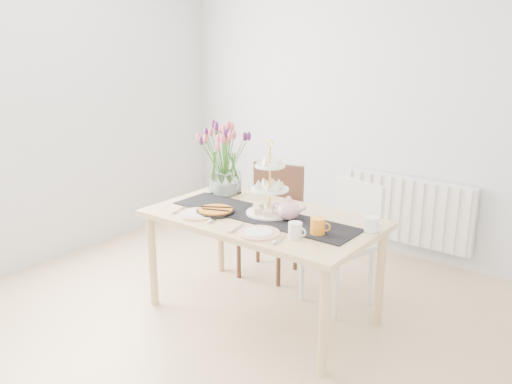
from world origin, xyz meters
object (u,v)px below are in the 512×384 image
Objects in this scene: tulip_vase at (225,149)px; tart_tin at (215,211)px; cake_stand at (270,196)px; teapot at (288,210)px; plate_left at (198,214)px; dining_table at (262,227)px; chair_white at (346,233)px; chair_brown at (272,211)px; mug_white at (295,231)px; mug_orange at (318,226)px; plate_right at (259,233)px; radiator at (406,210)px; cream_jug at (372,224)px.

tulip_vase is 2.47× the size of tart_tin.
cake_stand is 0.18m from teapot.
cake_stand is 1.78× the size of plate_left.
plate_left reaches higher than dining_table.
chair_white reaches higher than teapot.
chair_brown is 3.37× the size of plate_left.
tart_tin is (0.09, -0.82, 0.23)m from chair_brown.
mug_white is (0.41, -0.22, 0.13)m from dining_table.
plate_left is (-0.79, -0.04, -0.04)m from mug_white.
dining_table is 5.90× the size of plate_left.
mug_orange is at bearing -15.72° from cake_stand.
tart_tin is 0.51m from plate_right.
teapot is 0.33m from mug_white.
plate_left is at bearing -112.30° from radiator.
radiator is at bearing 83.90° from plate_right.
mug_white is 0.38× the size of plate_left.
radiator is at bearing 104.45° from chair_white.
cream_jug is (0.34, -1.44, 0.35)m from radiator.
cake_stand is (-0.34, -0.50, 0.35)m from chair_white.
mug_orange is (1.04, -0.33, -0.31)m from tulip_vase.
tulip_vase is at bearing -122.54° from chair_brown.
chair_brown is 1.90× the size of cake_stand.
chair_white is 0.62m from teapot.
mug_orange is (0.08, 0.14, 0.00)m from mug_white.
teapot is 0.90× the size of tart_tin.
radiator is 1.24m from chair_brown.
tulip_vase is 0.59m from tart_tin.
tart_tin is at bearing 163.83° from plate_right.
teapot is at bearing -6.89° from cake_stand.
cream_jug reaches higher than dining_table.
plate_left is at bearing -70.11° from tulip_vase.
chair_white is 3.81× the size of teapot.
cream_jug is 0.95× the size of mug_white.
teapot is 0.64m from plate_left.
dining_table is 3.32× the size of cake_stand.
mug_white is (0.22, -0.25, -0.02)m from teapot.
chair_white is at bearing 55.85° from cake_stand.
plate_left is (0.02, -0.92, 0.22)m from chair_brown.
radiator is 1.87m from mug_white.
tulip_vase reaches higher than plate_left.
dining_table is at bearing 26.96° from tart_tin.
mug_white is (0.81, -0.88, 0.27)m from chair_brown.
mug_white is at bearing -5.17° from tart_tin.
radiator is 1.74m from mug_orange.
tulip_vase is at bearing 143.77° from plate_right.
plate_left is (-0.74, -0.81, 0.22)m from chair_white.
chair_brown is 1.18m from mug_orange.
tulip_vase is at bearing 134.83° from mug_orange.
cake_stand is (0.41, -0.61, 0.35)m from chair_brown.
plate_right is (0.17, -0.35, -0.13)m from cake_stand.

